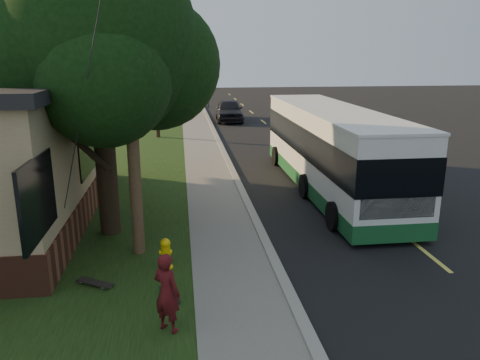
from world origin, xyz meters
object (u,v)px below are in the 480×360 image
Objects in this scene: traffic_signal at (208,73)px; skateboard_main at (170,294)px; skateboarder at (167,293)px; distant_car at (229,110)px; bare_tree_far at (169,89)px; utility_pole at (128,68)px; fire_hydrant at (166,254)px; skateboard_spare at (95,283)px; dumpster at (26,169)px; leafy_tree at (99,45)px; bare_tree_near at (157,102)px; transit_bus at (331,147)px.

traffic_signal is 35.64m from skateboard_main.
distant_car is at bearing -60.57° from skateboarder.
bare_tree_far is 32.61m from skateboarder.
utility_pole is at bearing -39.56° from skateboarder.
fire_hydrant is 0.86× the size of skateboard_spare.
skateboarder is (-3.00, -36.58, -2.34)m from traffic_signal.
utility_pole reaches higher than distant_car.
bare_tree_far is at bearing -51.38° from skateboarder.
dumpster is at bearing -108.42° from traffic_signal.
leafy_tree is 1.81× the size of bare_tree_near.
transit_bus is at bearing -86.00° from skateboarder.
bare_tree_far is 30.75m from skateboard_spare.
traffic_signal is 6.68× the size of skateboard_main.
utility_pole is 1.16× the size of leafy_tree.
fire_hydrant is at bearing -55.94° from dumpster.
skateboarder is 1.83× the size of skateboard_main.
bare_tree_near is at bearing 88.10° from skateboard_spare.
skateboard_main is at bearing -71.27° from utility_pole.
traffic_signal is 3.65× the size of skateboarder.
leafy_tree reaches higher than fire_hydrant.
distant_car is (4.50, -5.22, -1.19)m from bare_tree_far.
bare_tree_near is at bearing -92.39° from bare_tree_far.
skateboarder is (0.50, -32.58, -1.18)m from bare_tree_far.
leafy_tree reaches higher than traffic_signal.
distant_car is (5.67, 22.13, -4.35)m from leafy_tree.
transit_bus reaches higher than distant_car.
fire_hydrant reaches higher than skateboard_spare.
skateboarder reaches higher than dumpster.
skateboard_main is (0.10, -1.38, -0.31)m from fire_hydrant.
transit_bus is 7.46× the size of skateboarder.
dumpster reaches higher than fire_hydrant.
skateboard_main is 0.95× the size of skateboard_spare.
leafy_tree is 27.56m from bare_tree_far.
fire_hydrant is at bearing -87.14° from bare_tree_near.
distant_car is (4.00, 26.16, 0.69)m from skateboard_main.
traffic_signal reaches higher than skateboard_main.
bare_tree_near is at bearing -104.04° from traffic_signal.
fire_hydrant is 8.57m from transit_bus.
dumpster reaches higher than skateboard_main.
skateboard_spare is 0.18× the size of distant_car.
skateboard_main is 0.52× the size of dumpster.
skateboarder is 1.74× the size of skateboard_spare.
utility_pole is at bearing -62.40° from leafy_tree.
distant_car is at bearing -83.81° from traffic_signal.
dumpster is 19.21m from distant_car.
utility_pole is 5.29m from skateboarder.
transit_bus reaches higher than fire_hydrant.
leafy_tree is 31.76m from traffic_signal.
bare_tree_far reaches higher than distant_car.
utility_pole is 0.81× the size of transit_bus.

